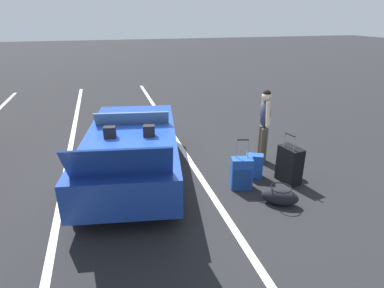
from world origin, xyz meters
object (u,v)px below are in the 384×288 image
object	(u,v)px
suitcase_small_carryon	(254,166)
suitcase_large_black	(290,165)
suitcase_medium_bright	(241,173)
duffel_bag	(280,196)
traveler_person	(264,123)
convertible_car	(133,146)

from	to	relation	value
suitcase_small_carryon	suitcase_large_black	bearing A→B (deg)	-96.73
suitcase_large_black	suitcase_medium_bright	world-z (taller)	suitcase_large_black
duffel_bag	traveler_person	bearing A→B (deg)	-16.99
suitcase_large_black	suitcase_medium_bright	distance (m)	1.02
convertible_car	suitcase_large_black	distance (m)	3.21
traveler_person	convertible_car	bearing A→B (deg)	6.98
suitcase_medium_bright	traveler_person	xyz separation A→B (m)	(0.99, -0.95, 0.62)
duffel_bag	suitcase_small_carryon	bearing A→B (deg)	-0.91
convertible_car	duffel_bag	distance (m)	3.10
suitcase_large_black	traveler_person	xyz separation A→B (m)	(1.02, 0.07, 0.56)
suitcase_large_black	suitcase_small_carryon	size ratio (longest dim) A/B	2.06
convertible_car	suitcase_large_black	size ratio (longest dim) A/B	4.29
convertible_car	traveler_person	size ratio (longest dim) A/B	2.68
traveler_person	suitcase_medium_bright	bearing A→B (deg)	58.94
convertible_car	suitcase_medium_bright	world-z (taller)	convertible_car
suitcase_medium_bright	convertible_car	bearing A→B (deg)	-110.04
suitcase_medium_bright	duffel_bag	distance (m)	0.85
suitcase_medium_bright	duffel_bag	bearing A→B (deg)	43.97
duffel_bag	traveler_person	size ratio (longest dim) A/B	0.42
convertible_car	suitcase_medium_bright	distance (m)	2.31
suitcase_large_black	duffel_bag	size ratio (longest dim) A/B	1.47
suitcase_medium_bright	suitcase_small_carryon	xyz separation A→B (m)	(0.35, -0.44, -0.06)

